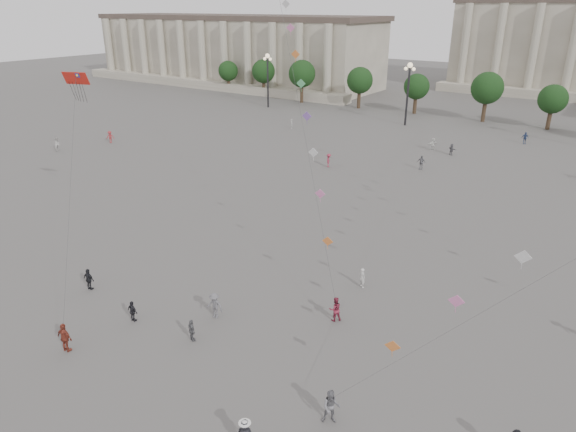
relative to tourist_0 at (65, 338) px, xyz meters
The scene contains 23 objects.
ground 7.31m from the tourist_0, 14.55° to the left, with size 360.00×360.00×0.00m, color #52504D.
hall_west 117.64m from the tourist_0, 125.39° to the left, with size 84.00×26.22×17.20m.
hall_central 131.90m from the tourist_0, 86.94° to the left, with size 48.30×34.30×35.50m.
tree_row 80.25m from the tourist_0, 84.98° to the left, with size 137.12×5.12×8.00m.
lamp_post_far_west 81.50m from the tourist_0, 117.87° to the left, with size 2.00×0.90×10.65m.
lamp_post_mid_west 72.54m from the tourist_0, 96.34° to the left, with size 2.00×0.90×10.65m.
person_crowd_0 70.87m from the tourist_0, 80.14° to the left, with size 1.06×0.44×1.80m, color navy.
person_crowd_1 50.67m from the tourist_0, 147.63° to the left, with size 0.94×0.73×1.93m, color silver.
person_crowd_2 52.97m from the tourist_0, 139.52° to the left, with size 1.20×0.69×1.85m, color #A02B2F.
person_crowd_4 58.40m from the tourist_0, 88.19° to the left, with size 1.66×0.53×1.79m, color silver.
person_crowd_6 9.35m from the tourist_0, 57.73° to the left, with size 1.20×0.69×1.85m, color #5F5E63.
person_crowd_10 62.59m from the tourist_0, 111.46° to the left, with size 0.58×0.38×1.60m, color #AFB0AC.
person_crowd_12 57.51m from the tourist_0, 85.03° to the left, with size 1.49×0.47×1.60m, color slate.
person_crowd_13 20.61m from the tourist_0, 56.59° to the left, with size 0.57×0.37×1.56m, color silver.
person_crowd_16 48.42m from the tourist_0, 85.28° to the left, with size 1.09×0.45×1.85m, color slate.
person_crowd_17 42.96m from the tourist_0, 98.52° to the left, with size 1.13×0.65×1.76m, color #95283F.
tourist_0 is the anchor object (origin of this frame).
tourist_1 4.54m from the tourist_0, 80.10° to the left, with size 0.88×0.37×1.50m, color black.
tourist_3 7.58m from the tourist_0, 42.62° to the left, with size 0.88×0.37×1.50m, color #5B5C60.
tourist_4 7.46m from the tourist_0, 133.83° to the left, with size 0.99×0.41×1.70m, color black.
kite_flyer_0 17.01m from the tourist_0, 45.79° to the left, with size 0.85×0.66×1.74m, color maroon.
kite_flyer_2 16.73m from the tourist_0, 14.42° to the left, with size 0.93×0.72×1.91m, color slate.
dragon_kite 20.89m from the tourist_0, 136.78° to the left, with size 7.35×6.45×21.16m.
Camera 1 is at (18.82, -15.47, 19.66)m, focal length 32.00 mm.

